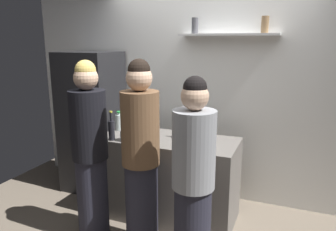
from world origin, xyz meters
The scene contains 12 objects.
back_wall_assembly centered at (0.00, 1.25, 1.30)m, with size 4.80×0.32×2.60m.
refrigerator centered at (-1.41, 0.85, 0.89)m, with size 0.67×0.67×1.78m.
counter centered at (-0.22, 0.52, 0.45)m, with size 1.47×0.66×0.90m, color #66605B.
baking_pan centered at (0.12, 0.39, 0.92)m, with size 0.34×0.24×0.05m, color gray.
utensil_holder centered at (-0.60, 0.28, 0.96)m, with size 0.12×0.12×0.22m.
wine_bottle_green_glass centered at (-0.30, 0.30, 1.01)m, with size 0.08×0.08×0.30m.
wine_bottle_pale_glass centered at (-0.05, 0.59, 1.02)m, with size 0.07×0.07×0.32m.
wine_bottle_dark_glass centered at (-0.75, 0.25, 1.01)m, with size 0.07×0.07×0.31m.
water_bottle_plastic centered at (-0.87, 0.62, 1.00)m, with size 0.09×0.09×0.22m.
person_grey_hoodie centered at (0.30, -0.26, 0.82)m, with size 0.34×0.34×1.66m.
person_brown_jacket centered at (-0.24, -0.08, 0.88)m, with size 0.34×0.34×1.77m.
person_blonde centered at (-0.77, -0.11, 0.87)m, with size 0.34×0.34×1.75m.
Camera 1 is at (0.99, -2.50, 1.91)m, focal length 34.25 mm.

